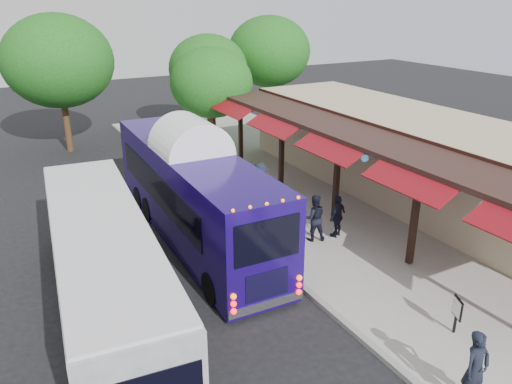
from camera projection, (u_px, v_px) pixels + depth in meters
ground at (313, 300)px, 14.58m from camera, size 90.00×90.00×0.00m
sidewalk at (358, 215)px, 20.06m from camera, size 10.00×40.00×0.15m
curb at (250, 242)px, 17.84m from camera, size 0.20×40.00×0.16m
station_shelter at (425, 161)px, 20.92m from camera, size 8.15×20.00×3.60m
coach_bus at (193, 189)px, 17.71m from camera, size 2.62×11.23×3.57m
city_bus at (104, 265)px, 13.32m from camera, size 3.28×10.88×2.88m
ped_a at (476, 369)px, 10.39m from camera, size 0.65×0.43×1.77m
ped_b at (314, 218)px, 17.58m from camera, size 1.02×0.92×1.72m
ped_c at (338, 216)px, 17.88m from camera, size 1.00×0.71×1.58m
ped_d at (260, 185)px, 20.35m from camera, size 1.31×0.87×1.90m
sign_board at (457, 310)px, 12.69m from camera, size 0.22×0.44×1.02m
tree_left at (211, 83)px, 27.39m from camera, size 4.55×4.55×5.82m
tree_mid at (208, 68)px, 30.78m from camera, size 4.87×4.87×6.23m
tree_right at (269, 52)px, 34.04m from camera, size 5.61×5.61×7.18m
tree_far at (58, 61)px, 26.89m from camera, size 5.90×5.90×7.55m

